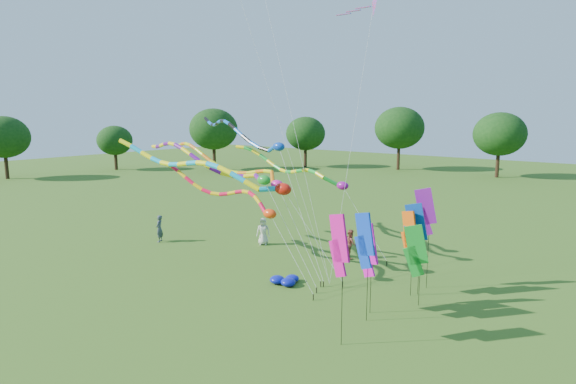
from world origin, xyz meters
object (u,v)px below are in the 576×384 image
Objects in this scene: person_b at (159,229)px; person_c at (351,244)px; tube_kite_orange at (235,167)px; blue_nylon_heap at (286,280)px; tube_kite_red at (230,195)px; person_a at (263,231)px.

person_b is 13.17m from person_c.
tube_kite_orange is 8.08m from blue_nylon_heap.
person_b is 1.04× the size of person_c.
tube_kite_red is 6.18m from person_a.
tube_kite_red is at bearing 99.04° from person_c.
tube_kite_orange is at bearing -123.23° from person_a.
tube_kite_orange is at bearing 137.40° from tube_kite_red.
tube_kite_orange is at bearing 159.00° from blue_nylon_heap.
blue_nylon_heap is 7.65m from person_a.
tube_kite_orange is at bearing 77.46° from person_c.
tube_kite_red is 8.65m from person_b.
blue_nylon_heap is at bearing -76.74° from person_a.
blue_nylon_heap is (3.97, -0.07, -4.08)m from tube_kite_red.
person_a is 1.02× the size of person_c.
tube_kite_orange is 7.82m from person_b.
person_a reaches higher than blue_nylon_heap.
person_b is (-6.08, -3.84, 0.01)m from person_a.
tube_kite_red is 6.52× the size of person_b.
tube_kite_orange is 7.55× the size of person_a.
person_c is (0.35, 5.93, 0.71)m from blue_nylon_heap.
person_a reaches higher than person_c.
blue_nylon_heap is at bearing 132.07° from person_c.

